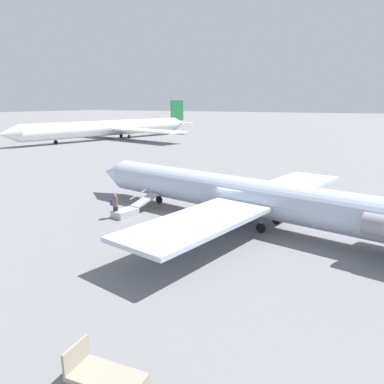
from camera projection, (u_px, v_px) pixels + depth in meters
ground_plane at (238, 221)px, 26.11m from camera, size 600.00×600.00×0.00m
airplane_main at (251, 196)px, 25.10m from camera, size 29.43×22.57×6.48m
airplane_taxiing_distant at (113, 128)px, 84.47m from camera, size 38.46×49.09×8.69m
boarding_stairs at (129, 210)px, 27.48m from camera, size 1.66×4.13×1.64m
passenger at (115, 204)px, 26.64m from camera, size 0.38×0.56×1.74m
luggage_cart at (103, 376)px, 10.70m from camera, size 2.30×1.32×1.22m
traffic_cone_near_stairs at (129, 235)px, 22.72m from camera, size 0.48×0.48×0.53m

